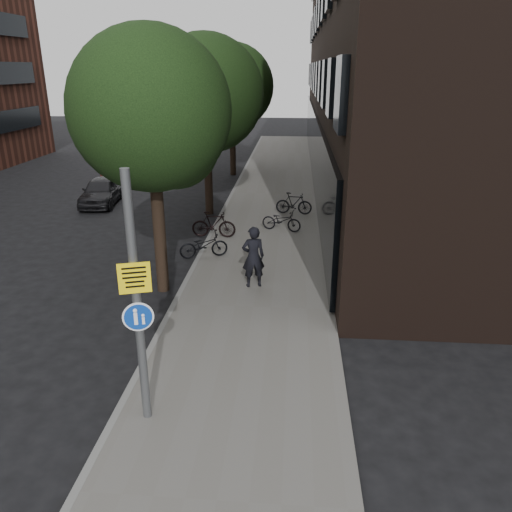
# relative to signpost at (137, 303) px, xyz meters

# --- Properties ---
(ground) EXTENTS (120.00, 120.00, 0.00)m
(ground) POSITION_rel_signpost_xyz_m (1.38, 1.45, -2.53)
(ground) COLOR black
(ground) RESTS_ON ground
(sidewalk) EXTENTS (4.50, 60.00, 0.12)m
(sidewalk) POSITION_rel_signpost_xyz_m (1.63, 11.45, -2.47)
(sidewalk) COLOR #605E59
(sidewalk) RESTS_ON ground
(curb_edge) EXTENTS (0.15, 60.00, 0.13)m
(curb_edge) POSITION_rel_signpost_xyz_m (-0.62, 11.45, -2.46)
(curb_edge) COLOR slate
(curb_edge) RESTS_ON ground
(building_right_dark_brick) EXTENTS (12.00, 40.00, 18.00)m
(building_right_dark_brick) POSITION_rel_signpost_xyz_m (9.88, 23.45, 6.47)
(building_right_dark_brick) COLOR black
(building_right_dark_brick) RESTS_ON ground
(street_tree_near) EXTENTS (4.40, 4.40, 7.50)m
(street_tree_near) POSITION_rel_signpost_xyz_m (-1.15, 6.09, 2.58)
(street_tree_near) COLOR black
(street_tree_near) RESTS_ON ground
(street_tree_mid) EXTENTS (5.00, 5.00, 7.80)m
(street_tree_mid) POSITION_rel_signpost_xyz_m (-1.15, 14.59, 2.59)
(street_tree_mid) COLOR black
(street_tree_mid) RESTS_ON ground
(street_tree_far) EXTENTS (5.00, 5.00, 7.80)m
(street_tree_far) POSITION_rel_signpost_xyz_m (-1.15, 23.59, 2.59)
(street_tree_far) COLOR black
(street_tree_far) RESTS_ON ground
(signpost) EXTENTS (0.53, 0.19, 4.76)m
(signpost) POSITION_rel_signpost_xyz_m (0.00, 0.00, 0.00)
(signpost) COLOR #595B5E
(signpost) RESTS_ON sidewalk
(pedestrian) EXTENTS (0.78, 0.62, 1.89)m
(pedestrian) POSITION_rel_signpost_xyz_m (1.52, 6.20, -1.46)
(pedestrian) COLOR black
(pedestrian) RESTS_ON sidewalk
(parked_bike_facade_near) EXTENTS (1.74, 1.03, 0.86)m
(parked_bike_facade_near) POSITION_rel_signpost_xyz_m (2.19, 11.77, -1.97)
(parked_bike_facade_near) COLOR black
(parked_bike_facade_near) RESTS_ON sidewalk
(parked_bike_facade_far) EXTENTS (1.69, 0.68, 0.99)m
(parked_bike_facade_far) POSITION_rel_signpost_xyz_m (2.67, 14.29, -1.91)
(parked_bike_facade_far) COLOR black
(parked_bike_facade_far) RESTS_ON sidewalk
(parked_bike_curb_near) EXTENTS (1.79, 1.12, 0.89)m
(parked_bike_curb_near) POSITION_rel_signpost_xyz_m (-0.42, 8.52, -1.96)
(parked_bike_curb_near) COLOR black
(parked_bike_curb_near) RESTS_ON sidewalk
(parked_bike_curb_far) EXTENTS (1.73, 0.51, 1.04)m
(parked_bike_curb_far) POSITION_rel_signpost_xyz_m (-0.42, 10.73, -1.89)
(parked_bike_curb_far) COLOR black
(parked_bike_curb_far) RESTS_ON sidewalk
(parked_car_near) EXTENTS (1.94, 4.04, 1.33)m
(parked_car_near) POSITION_rel_signpost_xyz_m (-6.79, 15.74, -1.86)
(parked_car_near) COLOR black
(parked_car_near) RESTS_ON ground
(parked_car_mid) EXTENTS (1.51, 3.45, 1.10)m
(parked_car_mid) POSITION_rel_signpost_xyz_m (-8.04, 21.53, -1.97)
(parked_car_mid) COLOR #5A1C19
(parked_car_mid) RESTS_ON ground
(parked_car_far) EXTENTS (1.95, 3.88, 1.08)m
(parked_car_far) POSITION_rel_signpost_xyz_m (-8.67, 27.03, -1.99)
(parked_car_far) COLOR black
(parked_car_far) RESTS_ON ground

